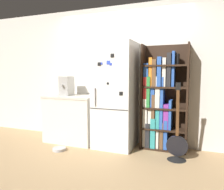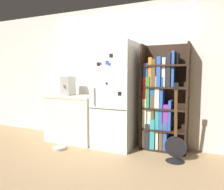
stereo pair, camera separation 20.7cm
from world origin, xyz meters
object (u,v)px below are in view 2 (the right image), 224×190
object	(u,v)px
pet_bowl	(59,148)
espresso_machine	(68,86)
refrigerator	(115,95)
guitar	(175,150)
bookshelf	(160,102)

from	to	relation	value
pet_bowl	espresso_machine	bearing A→B (deg)	107.91
refrigerator	guitar	xyz separation A→B (m)	(1.11, -0.26, -0.77)
espresso_machine	refrigerator	bearing A→B (deg)	1.40
refrigerator	pet_bowl	world-z (taller)	refrigerator
refrigerator	espresso_machine	world-z (taller)	refrigerator
bookshelf	guitar	distance (m)	0.87
espresso_machine	pet_bowl	xyz separation A→B (m)	(0.17, -0.54, -1.06)
refrigerator	bookshelf	xyz separation A→B (m)	(0.77, 0.18, -0.10)
espresso_machine	guitar	size ratio (longest dim) A/B	0.31
guitar	pet_bowl	xyz separation A→B (m)	(-1.94, -0.31, -0.15)
espresso_machine	bookshelf	bearing A→B (deg)	6.58
refrigerator	guitar	distance (m)	1.37
espresso_machine	guitar	distance (m)	2.31
guitar	espresso_machine	bearing A→B (deg)	173.70
pet_bowl	refrigerator	bearing A→B (deg)	34.27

